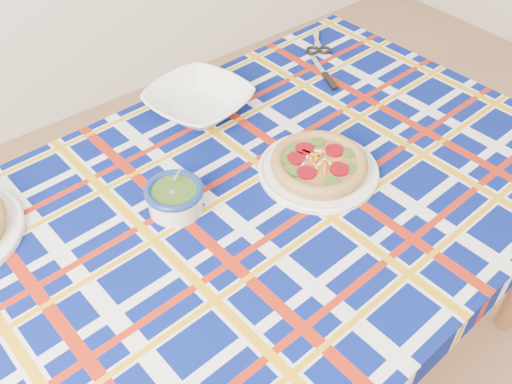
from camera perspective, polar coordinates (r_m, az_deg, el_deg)
dining_table at (r=1.28m, az=0.13°, el=-3.00°), size 1.54×1.01×0.70m
tablecloth at (r=1.26m, az=0.14°, el=-2.29°), size 1.57×1.04×0.10m
main_focaccia_plate at (r=1.28m, az=6.32°, el=2.84°), size 0.28×0.28×0.05m
pesto_bowl at (r=1.19m, az=-8.14°, el=-0.41°), size 0.14×0.14×0.07m
serving_bowl at (r=1.46m, az=-5.73°, el=8.97°), size 0.30×0.30×0.06m
table_knife at (r=1.67m, az=6.21°, el=12.59°), size 0.10×0.20×0.01m
kitchen_scissors at (r=1.79m, az=6.09°, el=14.98°), size 0.17×0.18×0.01m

